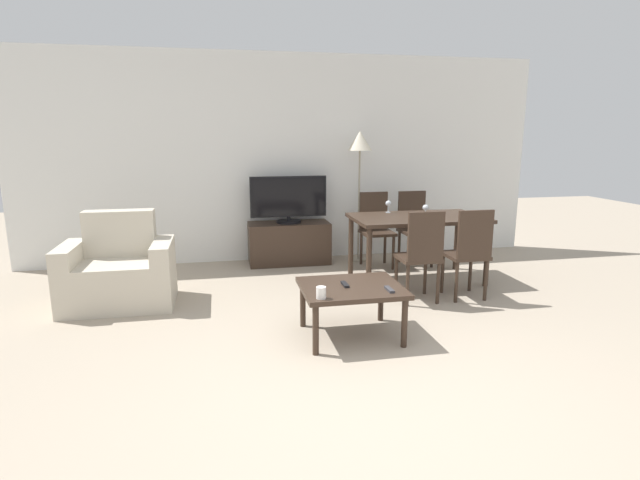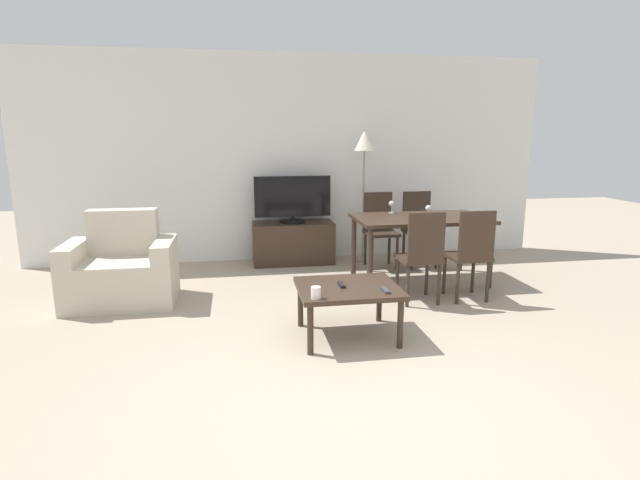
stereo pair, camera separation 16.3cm
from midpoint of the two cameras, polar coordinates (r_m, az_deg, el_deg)
ground_plane at (r=3.41m, az=5.74°, el=-17.61°), size 18.00×18.00×0.00m
wall_back at (r=6.72m, az=-2.68°, el=9.25°), size 6.92×0.06×2.70m
armchair at (r=5.39m, az=-20.92°, el=-3.34°), size 1.05×0.72×0.92m
tv_stand at (r=6.57m, az=-2.38°, el=-0.32°), size 1.05×0.46×0.54m
tv at (r=6.47m, az=-2.42°, el=4.65°), size 0.99×0.32×0.60m
coffee_table at (r=4.18m, az=4.33°, el=-5.95°), size 0.83×0.70×0.45m
dining_table at (r=5.80m, az=12.20°, el=1.78°), size 1.49×0.86×0.76m
dining_chair_near at (r=5.06m, az=12.45°, el=-1.45°), size 0.40×0.40×0.95m
dining_chair_far at (r=6.59m, az=11.89°, el=1.72°), size 0.40×0.40×0.95m
dining_chair_near_right at (r=5.27m, az=17.72°, el=-1.19°), size 0.40×0.40×0.95m
dining_chair_far_left at (r=6.42m, az=7.55°, el=1.61°), size 0.40×0.40×0.95m
floor_lamp at (r=6.56m, az=5.82°, el=10.28°), size 0.31×0.31×1.71m
remote_primary at (r=4.16m, az=3.59°, el=-5.11°), size 0.04×0.15×0.02m
remote_secondary at (r=4.06m, az=8.64°, el=-5.69°), size 0.04×0.15×0.02m
cup_white_near at (r=3.83m, az=0.75°, el=-6.04°), size 0.08×0.08×0.09m
wine_glass_left at (r=5.70m, az=13.09°, el=3.47°), size 0.07×0.07×0.15m
wine_glass_center at (r=5.98m, az=8.96°, el=4.03°), size 0.07×0.07×0.15m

